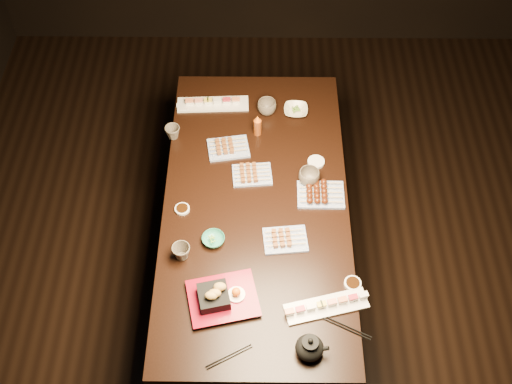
# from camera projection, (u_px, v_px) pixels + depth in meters

# --- Properties ---
(ground) EXTENTS (5.00, 5.00, 0.00)m
(ground) POSITION_uv_depth(u_px,v_px,m) (272.00, 330.00, 3.53)
(ground) COLOR black
(ground) RESTS_ON ground
(dining_table) EXTENTS (1.07, 1.88, 0.75)m
(dining_table) POSITION_uv_depth(u_px,v_px,m) (256.00, 244.00, 3.42)
(dining_table) COLOR black
(dining_table) RESTS_ON ground
(sushi_platter_near) EXTENTS (0.38, 0.19, 0.04)m
(sushi_platter_near) POSITION_uv_depth(u_px,v_px,m) (327.00, 305.00, 2.76)
(sushi_platter_near) COLOR white
(sushi_platter_near) RESTS_ON dining_table
(sushi_platter_far) EXTENTS (0.39, 0.13, 0.05)m
(sushi_platter_far) POSITION_uv_depth(u_px,v_px,m) (213.00, 102.00, 3.52)
(sushi_platter_far) COLOR white
(sushi_platter_far) RESTS_ON dining_table
(yakitori_plate_center) EXTENTS (0.21, 0.16, 0.05)m
(yakitori_plate_center) POSITION_uv_depth(u_px,v_px,m) (252.00, 172.00, 3.21)
(yakitori_plate_center) COLOR #828EB6
(yakitori_plate_center) RESTS_ON dining_table
(yakitori_plate_right) EXTENTS (0.22, 0.17, 0.05)m
(yakitori_plate_right) POSITION_uv_depth(u_px,v_px,m) (285.00, 238.00, 2.97)
(yakitori_plate_right) COLOR #828EB6
(yakitori_plate_right) RESTS_ON dining_table
(yakitori_plate_left) EXTENTS (0.23, 0.18, 0.05)m
(yakitori_plate_left) POSITION_uv_depth(u_px,v_px,m) (228.00, 146.00, 3.32)
(yakitori_plate_left) COLOR #828EB6
(yakitori_plate_left) RESTS_ON dining_table
(tsukune_plate) EXTENTS (0.23, 0.17, 0.06)m
(tsukune_plate) POSITION_uv_depth(u_px,v_px,m) (321.00, 192.00, 3.13)
(tsukune_plate) COLOR #828EB6
(tsukune_plate) RESTS_ON dining_table
(edamame_bowl_green) EXTENTS (0.13, 0.13, 0.03)m
(edamame_bowl_green) POSITION_uv_depth(u_px,v_px,m) (213.00, 240.00, 2.97)
(edamame_bowl_green) COLOR #2B866B
(edamame_bowl_green) RESTS_ON dining_table
(edamame_bowl_cream) EXTENTS (0.13, 0.13, 0.03)m
(edamame_bowl_cream) POSITION_uv_depth(u_px,v_px,m) (296.00, 110.00, 3.49)
(edamame_bowl_cream) COLOR beige
(edamame_bowl_cream) RESTS_ON dining_table
(tempura_tray) EXTENTS (0.34, 0.30, 0.11)m
(tempura_tray) POSITION_uv_depth(u_px,v_px,m) (223.00, 294.00, 2.76)
(tempura_tray) COLOR black
(tempura_tray) RESTS_ON dining_table
(teacup_near_left) EXTENTS (0.09, 0.09, 0.08)m
(teacup_near_left) POSITION_uv_depth(u_px,v_px,m) (181.00, 252.00, 2.91)
(teacup_near_left) COLOR #4F463D
(teacup_near_left) RESTS_ON dining_table
(teacup_mid_right) EXTENTS (0.12, 0.12, 0.08)m
(teacup_mid_right) POSITION_uv_depth(u_px,v_px,m) (309.00, 177.00, 3.17)
(teacup_mid_right) COLOR #4F463D
(teacup_mid_right) RESTS_ON dining_table
(teacup_far_left) EXTENTS (0.10, 0.10, 0.07)m
(teacup_far_left) POSITION_uv_depth(u_px,v_px,m) (173.00, 132.00, 3.36)
(teacup_far_left) COLOR #4F463D
(teacup_far_left) RESTS_ON dining_table
(teacup_far_right) EXTENTS (0.11, 0.11, 0.08)m
(teacup_far_right) POSITION_uv_depth(u_px,v_px,m) (267.00, 107.00, 3.47)
(teacup_far_right) COLOR #4F463D
(teacup_far_right) RESTS_ON dining_table
(teapot) EXTENTS (0.16, 0.16, 0.12)m
(teapot) POSITION_uv_depth(u_px,v_px,m) (310.00, 346.00, 2.61)
(teapot) COLOR black
(teapot) RESTS_ON dining_table
(condiment_bottle) EXTENTS (0.05, 0.05, 0.13)m
(condiment_bottle) POSITION_uv_depth(u_px,v_px,m) (258.00, 125.00, 3.35)
(condiment_bottle) COLOR #6B2D0E
(condiment_bottle) RESTS_ON dining_table
(sauce_dish_west) EXTENTS (0.10, 0.10, 0.01)m
(sauce_dish_west) POSITION_uv_depth(u_px,v_px,m) (182.00, 209.00, 3.09)
(sauce_dish_west) COLOR white
(sauce_dish_west) RESTS_ON dining_table
(sauce_dish_east) EXTENTS (0.10, 0.10, 0.02)m
(sauce_dish_east) POSITION_uv_depth(u_px,v_px,m) (316.00, 162.00, 3.27)
(sauce_dish_east) COLOR white
(sauce_dish_east) RESTS_ON dining_table
(sauce_dish_se) EXTENTS (0.09, 0.09, 0.01)m
(sauce_dish_se) POSITION_uv_depth(u_px,v_px,m) (353.00, 283.00, 2.84)
(sauce_dish_se) COLOR white
(sauce_dish_se) RESTS_ON dining_table
(sauce_dish_nw) EXTENTS (0.12, 0.12, 0.01)m
(sauce_dish_nw) POSITION_uv_depth(u_px,v_px,m) (184.00, 106.00, 3.52)
(sauce_dish_nw) COLOR white
(sauce_dish_nw) RESTS_ON dining_table
(chopsticks_near) EXTENTS (0.19, 0.12, 0.01)m
(chopsticks_near) POSITION_uv_depth(u_px,v_px,m) (229.00, 356.00, 2.64)
(chopsticks_near) COLOR black
(chopsticks_near) RESTS_ON dining_table
(chopsticks_se) EXTENTS (0.21, 0.12, 0.01)m
(chopsticks_se) POSITION_uv_depth(u_px,v_px,m) (347.00, 328.00, 2.72)
(chopsticks_se) COLOR black
(chopsticks_se) RESTS_ON dining_table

